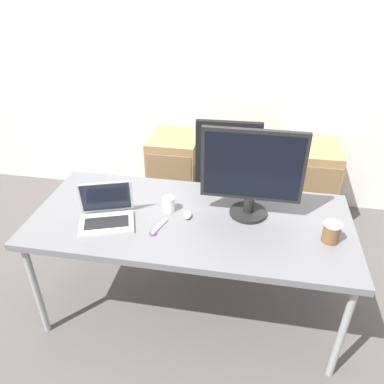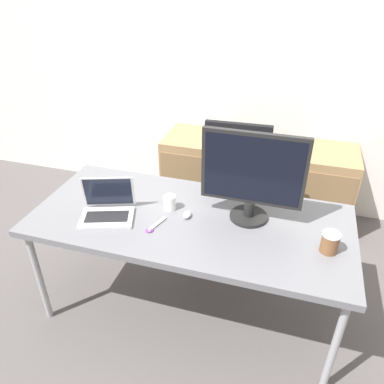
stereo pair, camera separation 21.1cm
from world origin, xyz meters
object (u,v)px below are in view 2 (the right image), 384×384
Objects in this scene: cabinet_right at (325,191)px; monitor at (252,176)px; coffee_cup_white at (170,203)px; coffee_cup_brown at (330,243)px; mouse at (187,215)px; cabinet_left at (191,172)px; office_chair at (237,198)px; laptop_center at (108,209)px.

cabinet_right is 1.37m from monitor.
coffee_cup_white is 0.81× the size of coffee_cup_brown.
coffee_cup_white is at bearing 156.11° from mouse.
cabinet_right is 1.51m from mouse.
monitor is (0.69, -1.10, 0.65)m from cabinet_left.
monitor reaches higher than coffee_cup_white.
mouse is at bearing -23.89° from coffee_cup_white.
coffee_cup_brown is at bearing -8.13° from coffee_cup_white.
monitor reaches higher than mouse.
office_chair is 1.57× the size of cabinet_left.
office_chair is 1.12m from laptop_center.
office_chair is 0.67m from cabinet_left.
cabinet_left is at bearing 85.65° from laptop_center.
cabinet_left is (-0.51, 0.44, -0.07)m from office_chair.
cabinet_right is 1.34m from coffee_cup_brown.
laptop_center is at bearing -94.35° from cabinet_left.
cabinet_left is 1.31m from mouse.
coffee_cup_brown is at bearing 1.88° from laptop_center.
monitor is at bearing 15.25° from laptop_center.
cabinet_left is 1.38m from laptop_center.
monitor is 0.52m from coffee_cup_brown.
mouse is 0.78m from coffee_cup_brown.
office_chair reaches higher than laptop_center.
mouse is at bearing -163.81° from monitor.
laptop_center is 5.21× the size of mouse.
cabinet_right is 1.55m from coffee_cup_white.
cabinet_right is at bearing 65.77° from monitor.
monitor is at bearing -75.01° from office_chair.
monitor is at bearing 16.19° from mouse.
laptop_center is 0.85m from monitor.
coffee_cup_brown is (1.12, -1.27, 0.43)m from cabinet_left.
cabinet_right is (0.67, 0.44, -0.07)m from office_chair.
office_chair reaches higher than cabinet_left.
mouse is (-0.16, -0.76, 0.32)m from office_chair.
office_chair is 12.43× the size of coffee_cup_white.
mouse is (-0.84, -1.20, 0.39)m from cabinet_right.
monitor reaches higher than coffee_cup_brown.
cabinet_left is at bearing 131.47° from coffee_cup_brown.
cabinet_right is 6.39× the size of coffee_cup_brown.
office_chair is 1.57× the size of cabinet_right.
mouse is at bearing -73.99° from cabinet_left.
cabinet_left is 1.75m from coffee_cup_brown.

